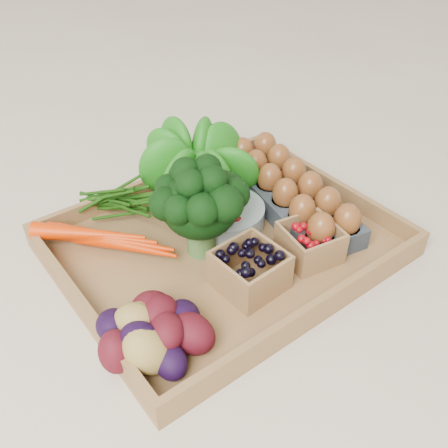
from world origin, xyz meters
TOP-DOWN VIEW (x-y plane):
  - ground at (0.00, 0.00)m, footprint 4.00×4.00m
  - tray at (0.00, 0.00)m, footprint 0.55×0.45m
  - carrots at (-0.18, 0.11)m, footprint 0.21×0.15m
  - lettuce at (0.05, 0.16)m, footprint 0.16×0.16m
  - broccoli at (-0.04, 0.01)m, footprint 0.17×0.17m
  - cherry_bowl at (0.04, 0.05)m, footprint 0.15×0.15m
  - egg_carton at (0.17, 0.02)m, footprint 0.19×0.36m
  - potatoes at (-0.22, -0.12)m, footprint 0.16×0.16m
  - punnet_blackberry at (-0.03, -0.11)m, footprint 0.10×0.10m
  - punnet_raspberry at (0.10, -0.11)m, footprint 0.10×0.10m

SIDE VIEW (x-z plane):
  - ground at x=0.00m, z-range 0.00..0.00m
  - tray at x=0.00m, z-range 0.00..0.01m
  - cherry_bowl at x=0.04m, z-range 0.01..0.05m
  - egg_carton at x=0.17m, z-range 0.01..0.05m
  - carrots at x=-0.18m, z-range 0.01..0.07m
  - punnet_raspberry at x=0.10m, z-range 0.01..0.08m
  - punnet_blackberry at x=-0.03m, z-range 0.01..0.08m
  - potatoes at x=-0.22m, z-range 0.01..0.11m
  - broccoli at x=-0.04m, z-range 0.02..0.14m
  - lettuce at x=0.05m, z-range 0.02..0.17m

